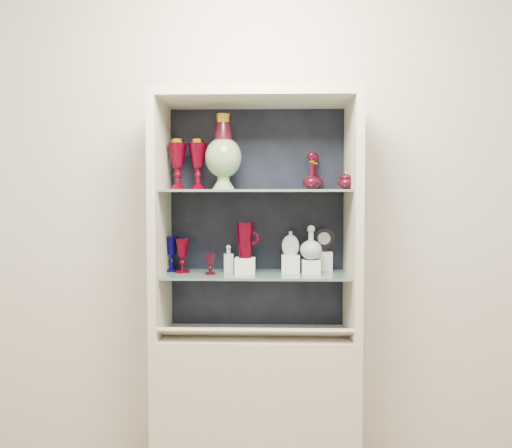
{
  "coord_description": "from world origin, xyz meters",
  "views": [
    {
      "loc": [
        0.07,
        -0.95,
        1.42
      ],
      "look_at": [
        0.0,
        1.53,
        1.3
      ],
      "focal_mm": 35.0,
      "sensor_mm": 36.0,
      "label": 1
    }
  ],
  "objects_px": {
    "enamel_urn": "(223,152)",
    "ruby_decanter_a": "(311,168)",
    "ruby_decanter_b": "(315,170)",
    "flat_flask": "(291,243)",
    "clear_round_decanter": "(311,243)",
    "cobalt_goblet": "(172,254)",
    "ruby_goblet_tall": "(183,256)",
    "clear_square_bottle": "(228,259)",
    "pedestal_lamp_right": "(178,165)",
    "lidded_bowl": "(346,180)",
    "ruby_goblet_small": "(210,264)",
    "pedestal_lamp_left": "(198,165)",
    "ruby_pitcher": "(245,240)",
    "cameo_medallion": "(324,239)"
  },
  "relations": [
    {
      "from": "clear_square_bottle",
      "to": "lidded_bowl",
      "type": "bearing_deg",
      "value": -7.82
    },
    {
      "from": "pedestal_lamp_left",
      "to": "ruby_goblet_tall",
      "type": "xyz_separation_m",
      "value": [
        -0.08,
        -0.03,
        -0.46
      ]
    },
    {
      "from": "enamel_urn",
      "to": "cobalt_goblet",
      "type": "relative_size",
      "value": 2.06
    },
    {
      "from": "pedestal_lamp_right",
      "to": "enamel_urn",
      "type": "height_order",
      "value": "enamel_urn"
    },
    {
      "from": "cobalt_goblet",
      "to": "clear_round_decanter",
      "type": "bearing_deg",
      "value": -4.98
    },
    {
      "from": "cobalt_goblet",
      "to": "ruby_goblet_small",
      "type": "distance_m",
      "value": 0.24
    },
    {
      "from": "enamel_urn",
      "to": "ruby_decanter_a",
      "type": "height_order",
      "value": "enamel_urn"
    },
    {
      "from": "clear_square_bottle",
      "to": "cameo_medallion",
      "type": "relative_size",
      "value": 1.11
    },
    {
      "from": "ruby_pitcher",
      "to": "ruby_goblet_small",
      "type": "bearing_deg",
      "value": -150.23
    },
    {
      "from": "clear_round_decanter",
      "to": "cameo_medallion",
      "type": "xyz_separation_m",
      "value": [
        0.08,
        0.11,
        0.01
      ]
    },
    {
      "from": "enamel_urn",
      "to": "cobalt_goblet",
      "type": "height_order",
      "value": "enamel_urn"
    },
    {
      "from": "ruby_decanter_a",
      "to": "ruby_goblet_tall",
      "type": "relative_size",
      "value": 1.26
    },
    {
      "from": "enamel_urn",
      "to": "ruby_decanter_a",
      "type": "xyz_separation_m",
      "value": [
        0.44,
        0.04,
        -0.08
      ]
    },
    {
      "from": "ruby_goblet_small",
      "to": "clear_round_decanter",
      "type": "height_order",
      "value": "clear_round_decanter"
    },
    {
      "from": "ruby_pitcher",
      "to": "cameo_medallion",
      "type": "height_order",
      "value": "ruby_pitcher"
    },
    {
      "from": "pedestal_lamp_right",
      "to": "ruby_pitcher",
      "type": "height_order",
      "value": "pedestal_lamp_right"
    },
    {
      "from": "enamel_urn",
      "to": "cobalt_goblet",
      "type": "distance_m",
      "value": 0.59
    },
    {
      "from": "pedestal_lamp_right",
      "to": "ruby_decanter_a",
      "type": "relative_size",
      "value": 1.18
    },
    {
      "from": "enamel_urn",
      "to": "clear_square_bottle",
      "type": "height_order",
      "value": "enamel_urn"
    },
    {
      "from": "lidded_bowl",
      "to": "ruby_goblet_tall",
      "type": "relative_size",
      "value": 0.52
    },
    {
      "from": "pedestal_lamp_right",
      "to": "flat_flask",
      "type": "distance_m",
      "value": 0.7
    },
    {
      "from": "ruby_decanter_a",
      "to": "flat_flask",
      "type": "relative_size",
      "value": 1.76
    },
    {
      "from": "ruby_decanter_a",
      "to": "clear_round_decanter",
      "type": "relative_size",
      "value": 1.33
    },
    {
      "from": "pedestal_lamp_left",
      "to": "cobalt_goblet",
      "type": "bearing_deg",
      "value": 175.77
    },
    {
      "from": "enamel_urn",
      "to": "pedestal_lamp_right",
      "type": "bearing_deg",
      "value": 167.08
    },
    {
      "from": "ruby_goblet_tall",
      "to": "clear_square_bottle",
      "type": "height_order",
      "value": "ruby_goblet_tall"
    },
    {
      "from": "ruby_goblet_small",
      "to": "enamel_urn",
      "type": "bearing_deg",
      "value": 35.69
    },
    {
      "from": "enamel_urn",
      "to": "cobalt_goblet",
      "type": "xyz_separation_m",
      "value": [
        -0.28,
        0.06,
        -0.52
      ]
    },
    {
      "from": "ruby_decanter_a",
      "to": "clear_round_decanter",
      "type": "distance_m",
      "value": 0.38
    },
    {
      "from": "ruby_goblet_small",
      "to": "flat_flask",
      "type": "height_order",
      "value": "flat_flask"
    },
    {
      "from": "ruby_goblet_small",
      "to": "cameo_medallion",
      "type": "distance_m",
      "value": 0.61
    },
    {
      "from": "clear_square_bottle",
      "to": "cameo_medallion",
      "type": "distance_m",
      "value": 0.51
    },
    {
      "from": "ruby_goblet_small",
      "to": "clear_square_bottle",
      "type": "distance_m",
      "value": 0.12
    },
    {
      "from": "cobalt_goblet",
      "to": "clear_round_decanter",
      "type": "height_order",
      "value": "clear_round_decanter"
    },
    {
      "from": "pedestal_lamp_right",
      "to": "cameo_medallion",
      "type": "bearing_deg",
      "value": 4.52
    },
    {
      "from": "lidded_bowl",
      "to": "flat_flask",
      "type": "relative_size",
      "value": 0.73
    },
    {
      "from": "clear_square_bottle",
      "to": "cameo_medallion",
      "type": "height_order",
      "value": "cameo_medallion"
    },
    {
      "from": "enamel_urn",
      "to": "ruby_goblet_tall",
      "type": "xyz_separation_m",
      "value": [
        -0.21,
        0.02,
        -0.52
      ]
    },
    {
      "from": "lidded_bowl",
      "to": "cameo_medallion",
      "type": "bearing_deg",
      "value": 118.24
    },
    {
      "from": "lidded_bowl",
      "to": "cobalt_goblet",
      "type": "bearing_deg",
      "value": 172.77
    },
    {
      "from": "flat_flask",
      "to": "clear_square_bottle",
      "type": "bearing_deg",
      "value": -175.8
    },
    {
      "from": "enamel_urn",
      "to": "flat_flask",
      "type": "height_order",
      "value": "enamel_urn"
    },
    {
      "from": "pedestal_lamp_right",
      "to": "clear_round_decanter",
      "type": "xyz_separation_m",
      "value": [
        0.68,
        -0.05,
        -0.4
      ]
    },
    {
      "from": "ruby_decanter_b",
      "to": "flat_flask",
      "type": "relative_size",
      "value": 1.66
    },
    {
      "from": "pedestal_lamp_right",
      "to": "ruby_decanter_b",
      "type": "height_order",
      "value": "pedestal_lamp_right"
    },
    {
      "from": "lidded_bowl",
      "to": "cobalt_goblet",
      "type": "height_order",
      "value": "lidded_bowl"
    },
    {
      "from": "lidded_bowl",
      "to": "ruby_goblet_tall",
      "type": "bearing_deg",
      "value": 175.27
    },
    {
      "from": "clear_square_bottle",
      "to": "clear_round_decanter",
      "type": "bearing_deg",
      "value": -4.2
    },
    {
      "from": "cobalt_goblet",
      "to": "clear_square_bottle",
      "type": "distance_m",
      "value": 0.3
    },
    {
      "from": "ruby_goblet_small",
      "to": "pedestal_lamp_left",
      "type": "bearing_deg",
      "value": 126.53
    }
  ]
}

